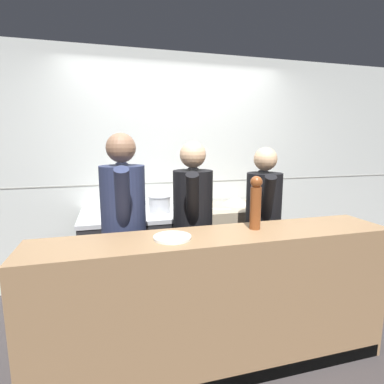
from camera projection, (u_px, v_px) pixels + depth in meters
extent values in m
plane|color=#383333|center=(215.00, 343.00, 2.44)|extent=(14.00, 14.00, 0.00)
cube|color=silver|center=(177.00, 169.00, 3.51)|extent=(8.00, 0.06, 2.60)
cube|color=gray|center=(178.00, 182.00, 3.50)|extent=(8.00, 0.00, 0.01)
cube|color=#232326|center=(136.00, 257.00, 3.13)|extent=(1.06, 0.70, 0.86)
cube|color=#B7BABF|center=(134.00, 215.00, 3.06)|extent=(1.08, 0.71, 0.04)
cube|color=#B7BABF|center=(138.00, 263.00, 2.80)|extent=(0.95, 0.03, 0.10)
cube|color=gray|center=(226.00, 245.00, 3.39)|extent=(0.91, 0.65, 0.91)
cube|color=black|center=(236.00, 292.00, 3.17)|extent=(0.89, 0.04, 0.10)
cube|color=#93704C|center=(218.00, 303.00, 2.10)|extent=(2.49, 0.45, 1.01)
cube|color=black|center=(228.00, 382.00, 1.98)|extent=(2.44, 0.04, 0.10)
cylinder|color=beige|center=(113.00, 203.00, 3.03)|extent=(0.25, 0.25, 0.20)
cylinder|color=beige|center=(113.00, 194.00, 3.02)|extent=(0.26, 0.26, 0.01)
cylinder|color=#B7BABF|center=(160.00, 204.00, 3.09)|extent=(0.22, 0.22, 0.17)
cylinder|color=#B7BABF|center=(159.00, 196.00, 3.08)|extent=(0.24, 0.24, 0.01)
cone|color=#B7BABF|center=(236.00, 200.00, 3.41)|extent=(0.29, 0.29, 0.10)
cube|color=#B7BABF|center=(219.00, 209.00, 3.16)|extent=(0.24, 0.13, 0.01)
cube|color=black|center=(202.00, 208.00, 3.18)|extent=(0.11, 0.06, 0.02)
cylinder|color=white|center=(172.00, 237.00, 1.92)|extent=(0.24, 0.24, 0.02)
cylinder|color=brown|center=(255.00, 208.00, 2.12)|extent=(0.08, 0.08, 0.30)
sphere|color=brown|center=(256.00, 182.00, 2.09)|extent=(0.09, 0.09, 0.09)
cube|color=black|center=(127.00, 294.00, 2.44)|extent=(0.30, 0.20, 0.79)
cylinder|color=#262D4C|center=(123.00, 208.00, 2.32)|extent=(0.36, 0.36, 0.65)
sphere|color=#8C664C|center=(121.00, 148.00, 2.24)|extent=(0.22, 0.22, 0.22)
cylinder|color=#262D4C|center=(123.00, 194.00, 2.50)|extent=(0.12, 0.33, 0.55)
cylinder|color=#262D4C|center=(123.00, 203.00, 2.11)|extent=(0.12, 0.33, 0.55)
cube|color=black|center=(193.00, 285.00, 2.62)|extent=(0.32, 0.25, 0.76)
cylinder|color=black|center=(193.00, 208.00, 2.51)|extent=(0.41, 0.41, 0.63)
sphere|color=#D8AD84|center=(193.00, 155.00, 2.43)|extent=(0.21, 0.21, 0.21)
cylinder|color=black|center=(193.00, 195.00, 2.69)|extent=(0.18, 0.33, 0.53)
cylinder|color=black|center=(192.00, 204.00, 2.30)|extent=(0.18, 0.33, 0.53)
cube|color=black|center=(261.00, 275.00, 2.84)|extent=(0.32, 0.26, 0.74)
cylinder|color=black|center=(264.00, 206.00, 2.73)|extent=(0.41, 0.41, 0.61)
sphere|color=#D8AD84|center=(265.00, 159.00, 2.66)|extent=(0.21, 0.21, 0.21)
cylinder|color=black|center=(261.00, 195.00, 2.90)|extent=(0.19, 0.32, 0.51)
cylinder|color=black|center=(267.00, 203.00, 2.53)|extent=(0.19, 0.32, 0.51)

